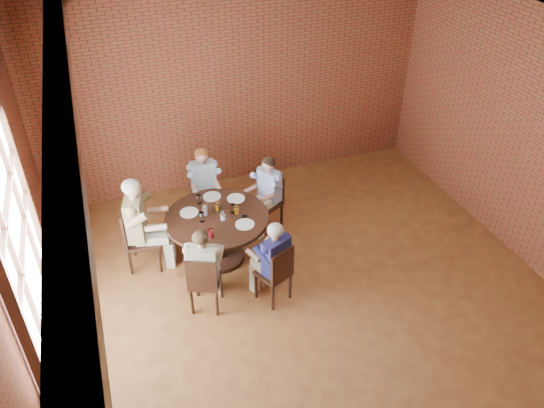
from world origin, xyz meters
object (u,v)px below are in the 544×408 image
object	(u,v)px
chair_b	(204,191)
diner_e	(273,262)
chair_d	(204,281)
diner_a	(267,194)
diner_d	(204,269)
diner_b	(205,186)
chair_e	(277,273)
chair_c	(136,235)
dining_table	(218,229)
diner_c	(141,224)
chair_a	(270,199)
smartphone	(244,218)

from	to	relation	value
chair_b	diner_e	xyz separation A→B (m)	(0.41, -2.09, 0.13)
chair_d	diner_a	bearing A→B (deg)	-108.67
chair_d	diner_d	world-z (taller)	diner_d
diner_d	diner_e	size ratio (longest dim) A/B	1.01
diner_a	chair_b	bearing A→B (deg)	-152.51
diner_b	chair_d	distance (m)	1.99
diner_d	chair_d	bearing A→B (deg)	90.00
chair_e	chair_c	bearing A→B (deg)	-64.44
dining_table	diner_b	world-z (taller)	diner_b
diner_d	dining_table	bearing A→B (deg)	-90.00
chair_b	diner_c	bearing A→B (deg)	-138.90
dining_table	diner_d	bearing A→B (deg)	-114.41
chair_a	diner_d	size ratio (longest dim) A/B	0.71
dining_table	diner_c	xyz separation A→B (m)	(-1.01, 0.23, 0.18)
chair_b	chair_c	distance (m)	1.42
diner_c	smartphone	bearing A→B (deg)	-93.69
chair_d	chair_e	world-z (taller)	chair_d
chair_a	chair_d	distance (m)	2.02
dining_table	diner_d	world-z (taller)	diner_d
chair_b	smartphone	world-z (taller)	chair_b
smartphone	chair_a	bearing A→B (deg)	67.72
dining_table	chair_d	size ratio (longest dim) A/B	1.63
diner_a	diner_e	world-z (taller)	diner_e
chair_b	diner_d	size ratio (longest dim) A/B	0.72
dining_table	chair_e	bearing A→B (deg)	-65.48
diner_b	chair_c	distance (m)	1.38
chair_c	diner_e	xyz separation A→B (m)	(1.57, -1.27, 0.09)
dining_table	smartphone	bearing A→B (deg)	-26.61
dining_table	chair_d	bearing A→B (deg)	-114.41
dining_table	chair_a	world-z (taller)	chair_a
chair_b	chair_e	xyz separation A→B (m)	(0.44, -2.15, -0.01)
chair_a	diner_b	bearing A→B (deg)	-145.35
chair_c	diner_c	bearing A→B (deg)	-90.00
diner_d	smartphone	distance (m)	1.02
dining_table	chair_a	xyz separation A→B (m)	(0.97, 0.52, -0.05)
diner_b	diner_e	xyz separation A→B (m)	(0.41, -2.01, -0.01)
diner_c	smartphone	distance (m)	1.41
diner_b	chair_e	size ratio (longest dim) A/B	1.43
chair_e	diner_a	bearing A→B (deg)	-129.18
chair_c	chair_e	distance (m)	2.09
diner_e	dining_table	bearing A→B (deg)	-90.00
chair_a	diner_e	world-z (taller)	diner_e
chair_b	diner_c	xyz separation A→B (m)	(-1.07, -0.83, 0.22)
chair_e	diner_b	bearing A→B (deg)	-102.54
chair_c	chair_d	xyz separation A→B (m)	(0.68, -1.19, -0.04)
diner_b	diner_d	bearing A→B (deg)	-100.42
diner_b	diner_c	xyz separation A→B (m)	(-1.07, -0.76, 0.08)
diner_c	chair_d	bearing A→B (deg)	-140.43
diner_b	smartphone	xyz separation A→B (m)	(0.29, -1.16, 0.12)
diner_a	diner_c	bearing A→B (deg)	-110.68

